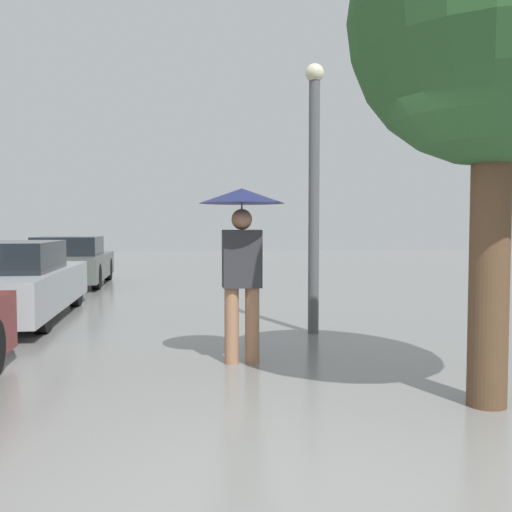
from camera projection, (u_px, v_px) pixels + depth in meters
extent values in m
plane|color=slate|center=(276.00, 506.00, 3.11)|extent=(60.00, 60.00, 0.00)
cylinder|color=#9E7051|center=(232.00, 326.00, 6.29)|extent=(0.16, 0.16, 0.85)
cylinder|color=#9E7051|center=(252.00, 325.00, 6.32)|extent=(0.16, 0.16, 0.85)
cube|color=#2D2D33|center=(242.00, 259.00, 6.26)|extent=(0.42, 0.25, 0.63)
sphere|color=#9E7051|center=(242.00, 219.00, 6.24)|extent=(0.23, 0.23, 0.23)
cylinder|color=#515456|center=(242.00, 234.00, 6.25)|extent=(0.02, 0.02, 0.67)
cone|color=#191E4C|center=(242.00, 196.00, 6.22)|extent=(0.94, 0.94, 0.16)
cube|color=#9EA3A8|center=(8.00, 289.00, 9.30)|extent=(1.84, 4.40, 0.62)
cube|color=black|center=(4.00, 256.00, 9.05)|extent=(1.57, 1.98, 0.47)
cylinder|color=black|center=(75.00, 289.00, 10.77)|extent=(0.18, 0.65, 0.65)
cylinder|color=black|center=(42.00, 310.00, 8.07)|extent=(0.18, 0.65, 0.65)
cube|color=#4C514C|center=(70.00, 266.00, 14.61)|extent=(1.80, 3.83, 0.61)
cube|color=black|center=(69.00, 246.00, 14.40)|extent=(1.53, 1.72, 0.46)
cylinder|color=black|center=(48.00, 269.00, 15.68)|extent=(0.18, 0.62, 0.62)
cylinder|color=black|center=(108.00, 269.00, 15.91)|extent=(0.18, 0.62, 0.62)
cylinder|color=black|center=(25.00, 277.00, 13.34)|extent=(0.18, 0.62, 0.62)
cylinder|color=black|center=(97.00, 276.00, 13.56)|extent=(0.18, 0.62, 0.62)
cylinder|color=brown|center=(490.00, 255.00, 4.77)|extent=(0.33, 0.33, 2.56)
sphere|color=#2D5B2D|center=(495.00, 18.00, 4.67)|extent=(2.41, 2.41, 2.41)
cylinder|color=#515456|center=(314.00, 207.00, 7.99)|extent=(0.15, 0.15, 3.56)
sphere|color=beige|center=(315.00, 73.00, 7.88)|extent=(0.26, 0.26, 0.26)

